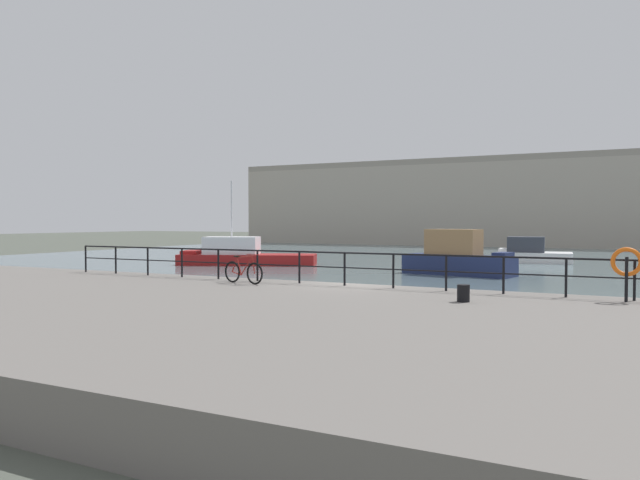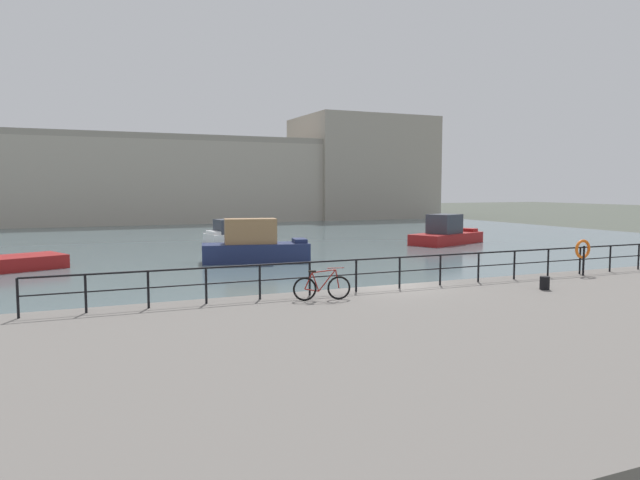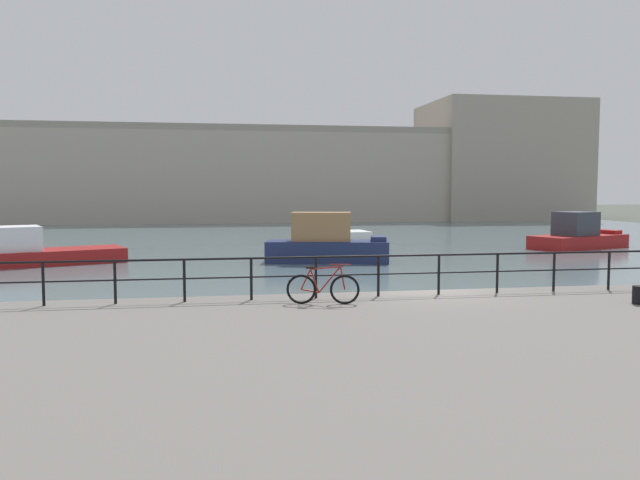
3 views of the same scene
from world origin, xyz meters
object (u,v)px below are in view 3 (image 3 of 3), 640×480
at_px(moored_blue_motorboat, 578,236).
at_px(mooring_bollard, 639,295).
at_px(moored_white_yacht, 14,252).
at_px(parked_bicycle, 323,288).
at_px(harbor_building, 328,174).
at_px(moored_green_narrowboat, 328,232).
at_px(moored_small_launch, 326,244).

bearing_deg(moored_blue_motorboat, mooring_bollard, -140.71).
bearing_deg(moored_white_yacht, parked_bicycle, 102.34).
bearing_deg(harbor_building, moored_blue_motorboat, -77.13).
height_order(moored_blue_motorboat, moored_green_narrowboat, moored_blue_motorboat).
bearing_deg(parked_bicycle, mooring_bollard, 2.71).
bearing_deg(parked_bicycle, moored_blue_motorboat, 59.33).
bearing_deg(moored_blue_motorboat, harbor_building, 80.71).
distance_m(harbor_building, moored_small_launch, 44.16).
distance_m(moored_white_yacht, mooring_bollard, 27.09).
distance_m(moored_small_launch, mooring_bollard, 18.38).
relative_size(moored_small_launch, mooring_bollard, 14.48).
relative_size(moored_blue_motorboat, mooring_bollard, 15.98).
height_order(moored_green_narrowboat, parked_bicycle, parked_bicycle).
xyz_separation_m(moored_white_yacht, mooring_bollard, (19.48, -18.82, 0.44)).
bearing_deg(moored_small_launch, moored_white_yacht, -171.49).
height_order(moored_small_launch, parked_bicycle, moored_small_launch).
height_order(moored_white_yacht, mooring_bollard, moored_white_yacht).
height_order(moored_green_narrowboat, moored_white_yacht, moored_white_yacht).
height_order(harbor_building, moored_small_launch, harbor_building).
bearing_deg(parked_bicycle, moored_green_narrowboat, 91.43).
xyz_separation_m(moored_white_yacht, parked_bicycle, (11.93, -17.56, 0.61)).
bearing_deg(harbor_building, mooring_bollard, -93.39).
xyz_separation_m(moored_blue_motorboat, moored_green_narrowboat, (-14.45, 7.32, -0.08)).
height_order(moored_blue_motorboat, moored_white_yacht, moored_white_yacht).
xyz_separation_m(harbor_building, moored_green_narrowboat, (-5.70, -30.95, -4.79)).
xyz_separation_m(moored_blue_motorboat, mooring_bollard, (-12.36, -22.73, 0.37)).
bearing_deg(mooring_bollard, moored_small_launch, 104.07).
xyz_separation_m(moored_small_launch, mooring_bollard, (4.47, -17.82, 0.19)).
bearing_deg(mooring_bollard, harbor_building, 86.61).
height_order(moored_green_narrowboat, moored_small_launch, moored_small_launch).
bearing_deg(moored_white_yacht, mooring_bollard, 114.14).
relative_size(harbor_building, moored_white_yacht, 8.00).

